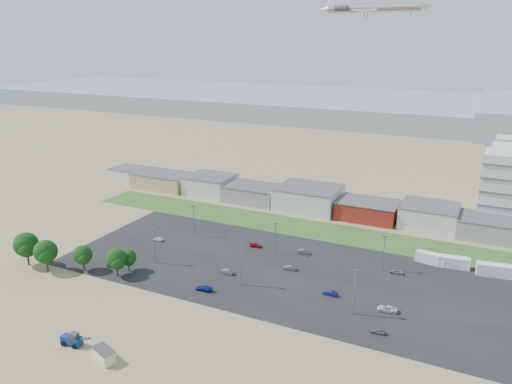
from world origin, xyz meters
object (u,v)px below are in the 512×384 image
Objects in this scene: parked_car_0 at (387,309)px; telehandler at (71,339)px; airliner at (374,8)px; parked_car_1 at (330,293)px; parked_car_4 at (227,271)px; portable_shed at (104,355)px; parked_car_10 at (114,265)px; parked_car_8 at (397,271)px; parked_car_11 at (304,252)px; parked_car_3 at (204,288)px; parked_car_7 at (290,268)px; tree_far_left at (26,247)px; parked_car_6 at (256,245)px; parked_car_5 at (158,239)px; parked_car_2 at (377,331)px; box_trailer_a at (430,258)px.

telehandler is at bearing -57.13° from parked_car_0.
airliner reaches higher than parked_car_1.
airliner reaches higher than parked_car_0.
parked_car_4 is (12.88, 41.92, -0.83)m from telehandler.
parked_car_10 is at bearing 148.15° from portable_shed.
parked_car_11 reaches higher than parked_car_8.
parked_car_3 is 0.99× the size of parked_car_10.
parked_car_8 reaches higher than parked_car_7.
tree_far_left is at bearing 114.86° from parked_car_11.
parked_car_7 is 11.55m from parked_car_11.
parked_car_0 is at bearing -121.00° from parked_car_6.
parked_car_6 is at bearing -118.76° from parked_car_0.
parked_car_7 is at bearing -88.36° from airliner.
parked_car_7 is (14.93, -9.83, 0.04)m from parked_car_6.
parked_car_0 is 1.40× the size of parked_car_5.
parked_car_6 is at bearing 37.04° from tree_far_left.
portable_shed reaches higher than parked_car_4.
parked_car_2 is 43.44m from parked_car_4.
telehandler is 1.63× the size of parked_car_3.
parked_car_6 is at bearing -102.50° from airliner.
parked_car_7 is (-1.65, -69.60, -69.07)m from airliner.
parked_car_0 is 73.03m from parked_car_5.
parked_car_6 is at bearing -51.86° from parked_car_10.
airliner is 10.92× the size of parked_car_11.
parked_car_0 reaches higher than parked_car_1.
parked_car_6 is (-0.92, 19.16, -0.08)m from parked_car_4.
parked_car_4 is at bearing 67.58° from telehandler.
tree_far_left is at bearing -73.28° from parked_car_7.
parked_car_8 is (53.36, 61.57, -0.87)m from telehandler.
tree_far_left is 82.45m from parked_car_1.
airliner reaches higher than parked_car_10.
parked_car_2 is 0.74× the size of parked_car_3.
parked_car_4 is at bearing -78.64° from parked_car_10.
airliner is 10.42× the size of parked_car_4.
tree_far_left is at bearing 105.62° from parked_car_10.
telehandler is at bearing -100.29° from airliner.
parked_car_8 is at bearing 94.44° from parked_car_5.
parked_car_11 is at bearing 151.85° from parked_car_3.
portable_shed reaches higher than parked_car_8.
portable_shed is at bearing -12.15° from telehandler.
box_trailer_a is 2.12× the size of parked_car_1.
parked_car_10 is at bearing 22.77° from tree_far_left.
parked_car_0 is at bearing -89.81° from parked_car_10.
portable_shed is 89.12m from box_trailer_a.
telehandler is 0.90× the size of box_trailer_a.
parked_car_2 is 71.87m from parked_car_10.
telehandler is 1.82× the size of parked_car_4.
parked_car_7 is 28.40m from parked_car_8.
telehandler reaches higher than portable_shed.
portable_shed is 59.76m from parked_car_5.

